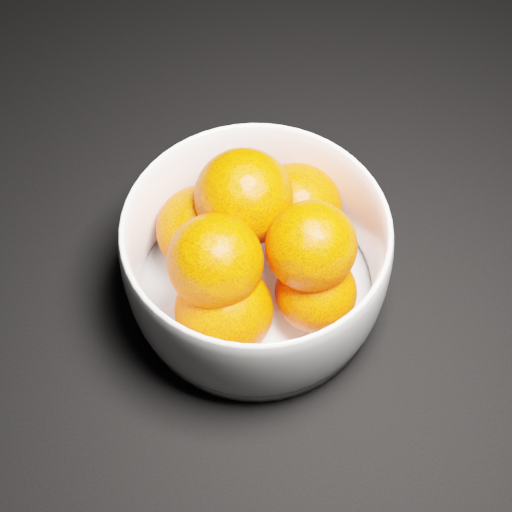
{
  "coord_description": "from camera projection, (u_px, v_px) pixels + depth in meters",
  "views": [
    {
      "loc": [
        -0.26,
        -0.23,
        0.49
      ],
      "look_at": [
        -0.25,
        0.05,
        0.05
      ],
      "focal_mm": 50.0,
      "sensor_mm": 36.0,
      "label": 1
    }
  ],
  "objects": [
    {
      "name": "orange_pile",
      "position": [
        254.0,
        245.0,
        0.51
      ],
      "size": [
        0.15,
        0.16,
        0.11
      ],
      "color": "#FF4300",
      "rests_on": "bowl"
    },
    {
      "name": "bowl",
      "position": [
        256.0,
        260.0,
        0.52
      ],
      "size": [
        0.19,
        0.19,
        0.09
      ],
      "rotation": [
        0.0,
        0.0,
        -0.15
      ],
      "color": "white",
      "rests_on": "ground"
    }
  ]
}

